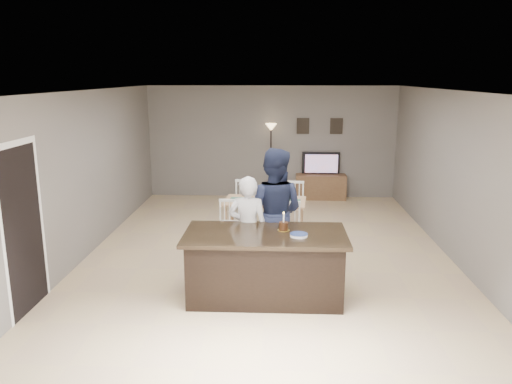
{
  "coord_description": "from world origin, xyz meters",
  "views": [
    {
      "loc": [
        0.15,
        -8.08,
        2.93
      ],
      "look_at": [
        -0.19,
        -0.3,
        1.11
      ],
      "focal_mm": 35.0,
      "sensor_mm": 36.0,
      "label": 1
    }
  ],
  "objects_px": {
    "birthday_cake": "(284,226)",
    "television": "(321,163)",
    "man": "(273,212)",
    "kitchen_island": "(265,265)",
    "woman": "(248,229)",
    "plate_stack": "(299,235)",
    "floor_lamp": "(271,141)",
    "dining_table": "(265,207)",
    "tv_console": "(321,187)"
  },
  "relations": [
    {
      "from": "woman",
      "to": "man",
      "type": "bearing_deg",
      "value": -136.33
    },
    {
      "from": "television",
      "to": "dining_table",
      "type": "distance_m",
      "value": 3.33
    },
    {
      "from": "tv_console",
      "to": "floor_lamp",
      "type": "xyz_separation_m",
      "value": [
        -1.21,
        0.02,
        1.11
      ]
    },
    {
      "from": "television",
      "to": "man",
      "type": "bearing_deg",
      "value": 77.07
    },
    {
      "from": "plate_stack",
      "to": "kitchen_island",
      "type": "bearing_deg",
      "value": 165.16
    },
    {
      "from": "television",
      "to": "birthday_cake",
      "type": "bearing_deg",
      "value": 80.11
    },
    {
      "from": "tv_console",
      "to": "floor_lamp",
      "type": "bearing_deg",
      "value": 179.06
    },
    {
      "from": "tv_console",
      "to": "television",
      "type": "relative_size",
      "value": 1.31
    },
    {
      "from": "woman",
      "to": "dining_table",
      "type": "relative_size",
      "value": 0.87
    },
    {
      "from": "man",
      "to": "dining_table",
      "type": "height_order",
      "value": "man"
    },
    {
      "from": "birthday_cake",
      "to": "woman",
      "type": "bearing_deg",
      "value": 140.86
    },
    {
      "from": "plate_stack",
      "to": "dining_table",
      "type": "distance_m",
      "value": 2.77
    },
    {
      "from": "birthday_cake",
      "to": "floor_lamp",
      "type": "height_order",
      "value": "floor_lamp"
    },
    {
      "from": "birthday_cake",
      "to": "dining_table",
      "type": "xyz_separation_m",
      "value": [
        -0.32,
        2.44,
        -0.38
      ]
    },
    {
      "from": "television",
      "to": "floor_lamp",
      "type": "height_order",
      "value": "floor_lamp"
    },
    {
      "from": "birthday_cake",
      "to": "plate_stack",
      "type": "bearing_deg",
      "value": -52.5
    },
    {
      "from": "floor_lamp",
      "to": "tv_console",
      "type": "bearing_deg",
      "value": -0.94
    },
    {
      "from": "dining_table",
      "to": "floor_lamp",
      "type": "distance_m",
      "value": 3.12
    },
    {
      "from": "television",
      "to": "floor_lamp",
      "type": "relative_size",
      "value": 0.5
    },
    {
      "from": "tv_console",
      "to": "birthday_cake",
      "type": "xyz_separation_m",
      "value": [
        -0.96,
        -5.43,
        0.66
      ]
    },
    {
      "from": "woman",
      "to": "kitchen_island",
      "type": "bearing_deg",
      "value": 120.8
    },
    {
      "from": "kitchen_island",
      "to": "television",
      "type": "distance_m",
      "value": 5.78
    },
    {
      "from": "man",
      "to": "birthday_cake",
      "type": "xyz_separation_m",
      "value": [
        0.14,
        -0.7,
        0.0
      ]
    },
    {
      "from": "woman",
      "to": "plate_stack",
      "type": "bearing_deg",
      "value": 141.56
    },
    {
      "from": "tv_console",
      "to": "dining_table",
      "type": "relative_size",
      "value": 0.67
    },
    {
      "from": "birthday_cake",
      "to": "floor_lamp",
      "type": "relative_size",
      "value": 0.14
    },
    {
      "from": "birthday_cake",
      "to": "television",
      "type": "bearing_deg",
      "value": 80.11
    },
    {
      "from": "tv_console",
      "to": "dining_table",
      "type": "distance_m",
      "value": 3.26
    },
    {
      "from": "woman",
      "to": "plate_stack",
      "type": "xyz_separation_m",
      "value": [
        0.7,
        -0.67,
        0.14
      ]
    },
    {
      "from": "kitchen_island",
      "to": "woman",
      "type": "height_order",
      "value": "woman"
    },
    {
      "from": "kitchen_island",
      "to": "plate_stack",
      "type": "height_order",
      "value": "plate_stack"
    },
    {
      "from": "television",
      "to": "birthday_cake",
      "type": "relative_size",
      "value": 3.59
    },
    {
      "from": "birthday_cake",
      "to": "kitchen_island",
      "type": "bearing_deg",
      "value": -150.01
    },
    {
      "from": "dining_table",
      "to": "plate_stack",
      "type": "bearing_deg",
      "value": -74.44
    },
    {
      "from": "kitchen_island",
      "to": "birthday_cake",
      "type": "relative_size",
      "value": 8.44
    },
    {
      "from": "kitchen_island",
      "to": "man",
      "type": "distance_m",
      "value": 0.98
    },
    {
      "from": "plate_stack",
      "to": "floor_lamp",
      "type": "relative_size",
      "value": 0.13
    },
    {
      "from": "television",
      "to": "man",
      "type": "xyz_separation_m",
      "value": [
        -1.1,
        -4.8,
        0.09
      ]
    },
    {
      "from": "kitchen_island",
      "to": "dining_table",
      "type": "distance_m",
      "value": 2.58
    },
    {
      "from": "man",
      "to": "floor_lamp",
      "type": "relative_size",
      "value": 1.05
    },
    {
      "from": "birthday_cake",
      "to": "plate_stack",
      "type": "height_order",
      "value": "birthday_cake"
    },
    {
      "from": "television",
      "to": "birthday_cake",
      "type": "height_order",
      "value": "birthday_cake"
    },
    {
      "from": "tv_console",
      "to": "woman",
      "type": "bearing_deg",
      "value": -106.27
    },
    {
      "from": "kitchen_island",
      "to": "dining_table",
      "type": "bearing_deg",
      "value": 91.7
    },
    {
      "from": "plate_stack",
      "to": "man",
      "type": "bearing_deg",
      "value": 109.51
    },
    {
      "from": "tv_console",
      "to": "dining_table",
      "type": "bearing_deg",
      "value": -113.12
    },
    {
      "from": "tv_console",
      "to": "plate_stack",
      "type": "bearing_deg",
      "value": -97.66
    },
    {
      "from": "woman",
      "to": "floor_lamp",
      "type": "bearing_deg",
      "value": -87.76
    },
    {
      "from": "kitchen_island",
      "to": "dining_table",
      "type": "relative_size",
      "value": 1.21
    },
    {
      "from": "woman",
      "to": "plate_stack",
      "type": "relative_size",
      "value": 6.67
    }
  ]
}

